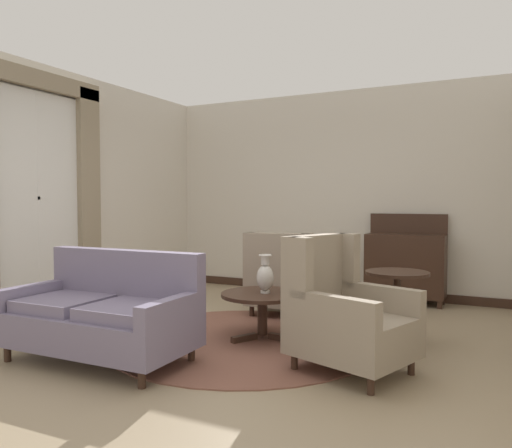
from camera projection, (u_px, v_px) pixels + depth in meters
ground at (228, 349)px, 4.61m from camera, size 8.81×8.81×0.00m
wall_back at (334, 193)px, 7.36m from camera, size 5.37×0.08×2.96m
wall_left at (91, 192)px, 6.55m from camera, size 0.08×4.41×2.96m
baseboard_back at (332, 289)px, 7.37m from camera, size 5.21×0.03×0.12m
area_rug at (243, 340)px, 4.88m from camera, size 2.61×2.61×0.01m
window_with_curtains at (39, 184)px, 5.70m from camera, size 0.12×1.78×2.71m
coffee_table at (262, 302)px, 4.94m from camera, size 0.82×0.82×0.46m
porcelain_vase at (265, 276)px, 4.93m from camera, size 0.17×0.17×0.38m
settee at (103, 315)px, 4.28m from camera, size 1.64×0.85×0.92m
armchair_back_corner at (344, 315)px, 4.02m from camera, size 1.07×0.98×1.08m
armchair_far_left at (283, 279)px, 5.97m from camera, size 0.82×0.83×1.00m
side_table at (397, 300)px, 4.74m from camera, size 0.59×0.59×0.70m
sideboard at (405, 264)px, 6.65m from camera, size 1.02×0.40×1.19m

